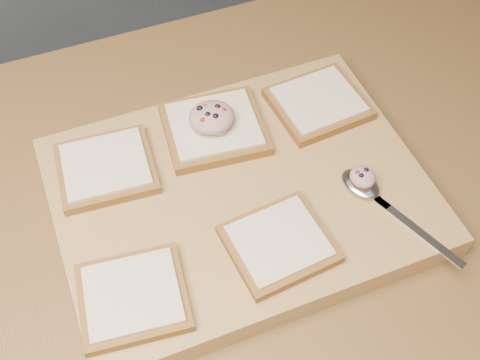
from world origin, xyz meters
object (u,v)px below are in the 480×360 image
object	(u,v)px
tuna_salad_dollop	(212,117)
spoon	(369,191)
bread_far_center	(214,128)
cutting_board	(240,195)

from	to	relation	value
tuna_salad_dollop	spoon	distance (m)	0.22
tuna_salad_dollop	spoon	xyz separation A→B (m)	(0.15, -0.16, -0.03)
bread_far_center	spoon	world-z (taller)	bread_far_center
bread_far_center	spoon	bearing A→B (deg)	-48.98
tuna_salad_dollop	spoon	size ratio (longest dim) A/B	0.34
tuna_salad_dollop	spoon	world-z (taller)	tuna_salad_dollop
bread_far_center	tuna_salad_dollop	size ratio (longest dim) A/B	2.36
spoon	tuna_salad_dollop	bearing A→B (deg)	131.75
spoon	cutting_board	bearing A→B (deg)	154.91
cutting_board	tuna_salad_dollop	distance (m)	0.11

